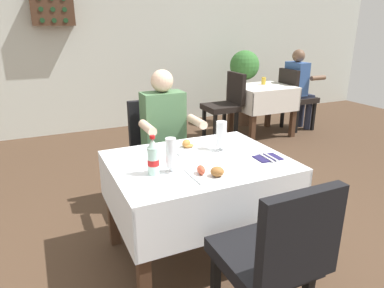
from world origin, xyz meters
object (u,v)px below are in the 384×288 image
object	(u,v)px
beer_glass_left	(221,135)
background_chair_left	(226,103)
chair_near_camera_side	(274,256)
seated_diner_far	(166,134)
beer_glass_middle	(171,155)
main_dining_table	(198,182)
chair_far_diner_seat	(157,148)
napkin_cutlery_set	(268,158)
plate_near_camera	(211,172)
background_chair_right	(295,95)
potted_plant_corner	(244,82)
plate_far_diner	(188,147)
wall_bottle_rack	(52,10)
background_patron	(299,85)
cola_bottle_primary	(153,158)
background_dining_table	(262,99)
background_table_tumbler	(264,81)

from	to	relation	value
beer_glass_left	background_chair_left	bearing A→B (deg)	58.97
chair_near_camera_side	background_chair_left	size ratio (longest dim) A/B	1.00
seated_diner_far	beer_glass_middle	distance (m)	0.91
seated_diner_far	main_dining_table	bearing A→B (deg)	-93.36
chair_far_diner_seat	background_chair_left	xyz separation A→B (m)	(1.54, 1.43, 0.00)
napkin_cutlery_set	chair_near_camera_side	bearing A→B (deg)	-123.37
plate_near_camera	background_chair_right	bearing A→B (deg)	41.84
seated_diner_far	potted_plant_corner	distance (m)	3.13
seated_diner_far	plate_near_camera	xyz separation A→B (m)	(-0.09, -1.00, 0.06)
plate_far_diner	beer_glass_left	world-z (taller)	beer_glass_left
wall_bottle_rack	background_patron	bearing A→B (deg)	-19.49
plate_near_camera	cola_bottle_primary	bearing A→B (deg)	151.73
background_dining_table	background_chair_left	size ratio (longest dim) A/B	0.87
background_dining_table	background_chair_right	distance (m)	0.63
beer_glass_left	background_chair_right	world-z (taller)	background_chair_right
chair_far_diner_seat	background_patron	size ratio (longest dim) A/B	0.77
seated_diner_far	background_chair_right	world-z (taller)	seated_diner_far
background_chair_right	background_chair_left	bearing A→B (deg)	-180.00
plate_near_camera	seated_diner_far	bearing A→B (deg)	85.06
plate_far_diner	background_chair_left	bearing A→B (deg)	53.67
background_chair_left	potted_plant_corner	bearing A→B (deg)	42.73
chair_near_camera_side	background_patron	size ratio (longest dim) A/B	0.77
chair_near_camera_side	plate_near_camera	size ratio (longest dim) A/B	3.91
beer_glass_middle	background_patron	distance (m)	3.91
beer_glass_left	chair_near_camera_side	bearing A→B (deg)	-103.56
napkin_cutlery_set	chair_far_diner_seat	bearing A→B (deg)	113.31
background_dining_table	beer_glass_middle	bearing A→B (deg)	-135.17
beer_glass_middle	background_dining_table	bearing A→B (deg)	44.83
main_dining_table	cola_bottle_primary	size ratio (longest dim) A/B	4.75
chair_far_diner_seat	wall_bottle_rack	xyz separation A→B (m)	(-0.56, 2.64, 1.25)
napkin_cutlery_set	potted_plant_corner	xyz separation A→B (m)	(1.82, 3.12, -0.05)
beer_glass_left	potted_plant_corner	size ratio (longest dim) A/B	0.18
main_dining_table	chair_near_camera_side	bearing A→B (deg)	-90.00
background_dining_table	background_patron	bearing A→B (deg)	0.00
wall_bottle_rack	background_chair_right	bearing A→B (deg)	-19.75
background_dining_table	cola_bottle_primary	bearing A→B (deg)	-136.62
chair_far_diner_seat	background_chair_left	bearing A→B (deg)	42.93
cola_bottle_primary	background_patron	world-z (taller)	background_patron
chair_near_camera_side	background_chair_right	size ratio (longest dim) A/B	1.00
plate_far_diner	beer_glass_middle	distance (m)	0.44
napkin_cutlery_set	wall_bottle_rack	distance (m)	3.94
wall_bottle_rack	background_table_tumbler	bearing A→B (deg)	-21.11
plate_far_diner	background_patron	bearing A→B (deg)	36.15
main_dining_table	potted_plant_corner	distance (m)	3.71
beer_glass_left	napkin_cutlery_set	size ratio (longest dim) A/B	1.13
chair_near_camera_side	beer_glass_left	bearing A→B (deg)	76.44
chair_near_camera_side	beer_glass_middle	distance (m)	0.83
beer_glass_middle	wall_bottle_rack	world-z (taller)	wall_bottle_rack
main_dining_table	chair_far_diner_seat	xyz separation A→B (m)	(0.00, 0.84, -0.03)
seated_diner_far	potted_plant_corner	xyz separation A→B (m)	(2.22, 2.21, -0.01)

